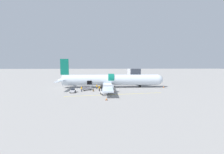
% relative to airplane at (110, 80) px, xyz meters
% --- Properties ---
extents(ground_plane, '(500.00, 500.00, 0.00)m').
position_rel_airplane_xyz_m(ground_plane, '(-0.03, -4.47, -2.78)').
color(ground_plane, gray).
extents(apron_marking_line, '(28.57, 4.13, 0.01)m').
position_rel_airplane_xyz_m(apron_marking_line, '(1.34, -12.46, -2.77)').
color(apron_marking_line, yellow).
rests_on(apron_marking_line, ground_plane).
extents(jet_bridge_stub, '(3.92, 12.16, 7.03)m').
position_rel_airplane_xyz_m(jet_bridge_stub, '(10.39, 7.07, 2.41)').
color(jet_bridge_stub, '#4C4C51').
rests_on(jet_bridge_stub, ground_plane).
extents(airplane, '(40.23, 35.30, 10.78)m').
position_rel_airplane_xyz_m(airplane, '(0.00, 0.00, 0.00)').
color(airplane, silver).
rests_on(airplane, ground_plane).
extents(baggage_tug_lead, '(1.99, 2.81, 1.31)m').
position_rel_airplane_xyz_m(baggage_tug_lead, '(-11.77, -9.01, -2.22)').
color(baggage_tug_lead, silver).
rests_on(baggage_tug_lead, ground_plane).
extents(baggage_tug_mid, '(2.34, 2.63, 1.75)m').
position_rel_airplane_xyz_m(baggage_tug_mid, '(-2.02, -12.45, -2.05)').
color(baggage_tug_mid, silver).
rests_on(baggage_tug_mid, ground_plane).
extents(baggage_cart_loading, '(4.08, 2.83, 1.02)m').
position_rel_airplane_xyz_m(baggage_cart_loading, '(-7.87, -5.13, -2.29)').
color(baggage_cart_loading, '#999BA0').
rests_on(baggage_cart_loading, ground_plane).
extents(ground_crew_loader_a, '(0.59, 0.59, 1.86)m').
position_rel_airplane_xyz_m(ground_crew_loader_a, '(-3.62, -7.24, -1.80)').
color(ground_crew_loader_a, black).
rests_on(ground_crew_loader_a, ground_plane).
extents(ground_crew_loader_b, '(0.50, 0.60, 1.73)m').
position_rel_airplane_xyz_m(ground_crew_loader_b, '(-4.69, -3.40, -1.87)').
color(ground_crew_loader_b, '#2D2D33').
rests_on(ground_crew_loader_b, ground_plane).
extents(ground_crew_driver, '(0.53, 0.58, 1.72)m').
position_rel_airplane_xyz_m(ground_crew_driver, '(-9.32, -7.70, -1.87)').
color(ground_crew_driver, '#1E2338').
rests_on(ground_crew_driver, ground_plane).
extents(suitcase_on_tarmac_upright, '(0.50, 0.39, 0.75)m').
position_rel_airplane_xyz_m(suitcase_on_tarmac_upright, '(-5.54, -7.60, -2.46)').
color(suitcase_on_tarmac_upright, olive).
rests_on(suitcase_on_tarmac_upright, ground_plane).
extents(safety_cone_nose, '(0.57, 0.57, 0.64)m').
position_rel_airplane_xyz_m(safety_cone_nose, '(20.28, -1.51, -2.48)').
color(safety_cone_nose, black).
rests_on(safety_cone_nose, ground_plane).
extents(safety_cone_engine_left, '(0.58, 0.58, 0.59)m').
position_rel_airplane_xyz_m(safety_cone_engine_left, '(-1.36, -18.78, -2.50)').
color(safety_cone_engine_left, black).
rests_on(safety_cone_engine_left, ground_plane).
extents(safety_cone_wingtip, '(0.63, 0.63, 0.67)m').
position_rel_airplane_xyz_m(safety_cone_wingtip, '(1.02, -8.91, -2.46)').
color(safety_cone_wingtip, black).
rests_on(safety_cone_wingtip, ground_plane).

